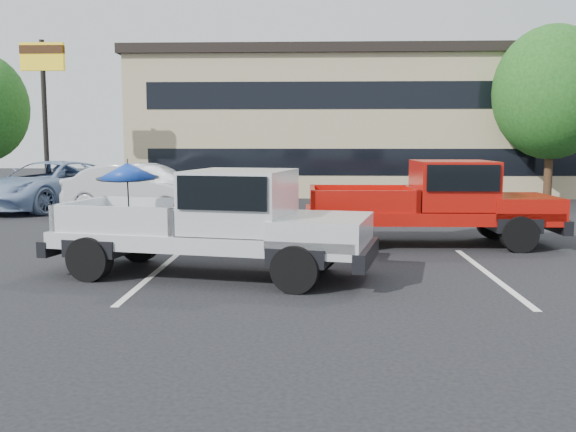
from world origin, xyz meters
The scene contains 11 objects.
ground centered at (0.00, 0.00, 0.00)m, with size 90.00×90.00×0.00m, color black.
stripe_left centered at (-3.00, 2.00, 0.00)m, with size 0.12×5.00×0.01m, color silver.
stripe_right centered at (3.00, 2.00, 0.00)m, with size 0.12×5.00×0.01m, color silver.
motel_building centered at (2.00, 20.99, 3.21)m, with size 20.40×8.40×6.30m.
motel_sign centered at (-10.00, 14.00, 4.65)m, with size 1.60×0.22×6.00m.
tree_right centered at (9.00, 16.00, 4.21)m, with size 4.46×4.46×6.78m.
tree_back centered at (6.00, 24.00, 4.41)m, with size 4.68×4.68×7.11m.
silver_pickup centered at (-1.65, 1.68, 1.05)m, with size 5.97×3.08×2.06m.
red_pickup centered at (2.84, 5.29, 1.05)m, with size 5.87×2.24×1.93m.
silver_sedan centered at (-5.35, 9.98, 0.83)m, with size 1.77×5.07×1.67m, color #ACAFB4.
blue_suv centered at (-9.35, 12.56, 0.83)m, with size 2.76×5.98×1.66m, color #8098BE.
Camera 1 is at (-0.15, -9.37, 2.38)m, focal length 40.00 mm.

